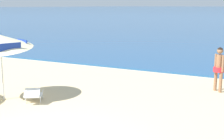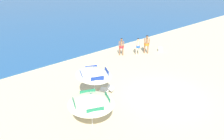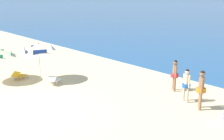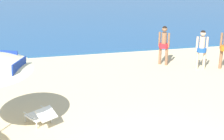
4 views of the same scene
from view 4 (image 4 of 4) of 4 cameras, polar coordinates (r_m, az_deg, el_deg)
lounge_chair_beside_umbrella at (r=9.24m, az=-12.31°, el=-7.70°), size 0.92×1.03×0.52m
person_standing_near_shore at (r=14.00m, az=9.06°, el=4.75°), size 0.41×0.41×1.68m
person_wading_in at (r=13.77m, az=15.42°, el=3.92°), size 0.46×0.40×1.62m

